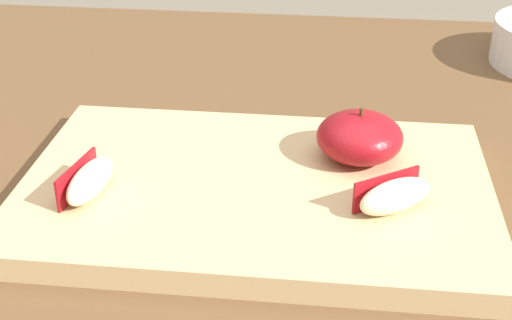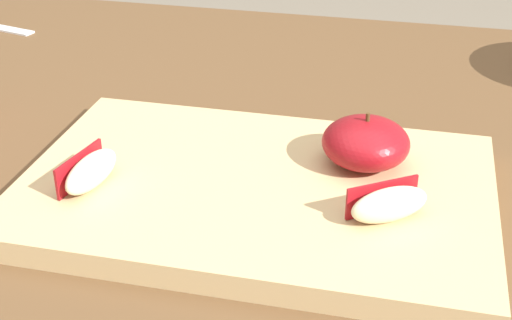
{
  "view_description": "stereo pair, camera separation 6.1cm",
  "coord_description": "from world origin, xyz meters",
  "views": [
    {
      "loc": [
        0.14,
        -0.61,
        1.06
      ],
      "look_at": [
        0.08,
        -0.09,
        0.76
      ],
      "focal_mm": 50.93,
      "sensor_mm": 36.0,
      "label": 1
    },
    {
      "loc": [
        0.2,
        -0.6,
        1.06
      ],
      "look_at": [
        0.08,
        -0.09,
        0.76
      ],
      "focal_mm": 50.93,
      "sensor_mm": 36.0,
      "label": 2
    }
  ],
  "objects": [
    {
      "name": "apple_wedge_left",
      "position": [
        -0.05,
        -0.13,
        0.76
      ],
      "size": [
        0.04,
        0.07,
        0.03
      ],
      "color": "beige",
      "rests_on": "cutting_board"
    },
    {
      "name": "dining_table",
      "position": [
        0.0,
        0.0,
        0.63
      ],
      "size": [
        1.35,
        0.87,
        0.72
      ],
      "color": "brown",
      "rests_on": "ground_plane"
    },
    {
      "name": "apple_half_skin_up",
      "position": [
        0.17,
        -0.04,
        0.76
      ],
      "size": [
        0.08,
        0.08,
        0.05
      ],
      "color": "maroon",
      "rests_on": "cutting_board"
    },
    {
      "name": "apple_wedge_near_knife",
      "position": [
        0.19,
        -0.12,
        0.76
      ],
      "size": [
        0.07,
        0.06,
        0.03
      ],
      "color": "beige",
      "rests_on": "cutting_board"
    },
    {
      "name": "cutting_board",
      "position": [
        0.08,
        -0.09,
        0.73
      ],
      "size": [
        0.4,
        0.26,
        0.02
      ],
      "color": "tan",
      "rests_on": "dining_table"
    }
  ]
}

